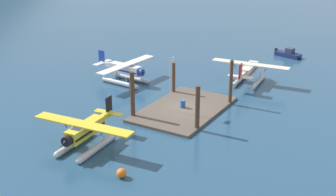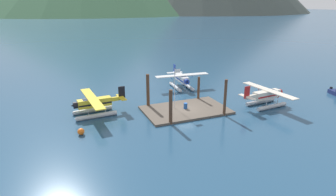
{
  "view_description": "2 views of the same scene",
  "coord_description": "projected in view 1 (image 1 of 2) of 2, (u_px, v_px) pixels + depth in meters",
  "views": [
    {
      "loc": [
        -42.61,
        -22.96,
        20.03
      ],
      "look_at": [
        -2.48,
        0.64,
        2.21
      ],
      "focal_mm": 48.63,
      "sensor_mm": 36.0,
      "label": 1
    },
    {
      "loc": [
        -17.98,
        -36.86,
        15.75
      ],
      "look_at": [
        -2.12,
        1.89,
        1.74
      ],
      "focal_mm": 30.58,
      "sensor_mm": 36.0,
      "label": 2
    }
  ],
  "objects": [
    {
      "name": "ground_plane",
      "position": [
        184.0,
        110.0,
        52.33
      ],
      "size": [
        1200.0,
        1200.0,
        0.0
      ],
      "primitive_type": "plane",
      "color": "navy"
    },
    {
      "name": "dock_platform",
      "position": [
        184.0,
        109.0,
        52.28
      ],
      "size": [
        12.72,
        7.98,
        0.3
      ],
      "primitive_type": "cube",
      "color": "brown",
      "rests_on": "ground"
    },
    {
      "name": "piling_near_left",
      "position": [
        197.0,
        109.0,
        46.4
      ],
      "size": [
        0.48,
        0.48,
        4.87
      ],
      "primitive_type": "cylinder",
      "color": "#4C3323",
      "rests_on": "ground"
    },
    {
      "name": "piling_near_right",
      "position": [
        231.0,
        83.0,
        53.12
      ],
      "size": [
        0.41,
        0.41,
        5.44
      ],
      "primitive_type": "cylinder",
      "color": "#4C3323",
      "rests_on": "ground"
    },
    {
      "name": "piling_far_left",
      "position": [
        132.0,
        95.0,
        49.37
      ],
      "size": [
        0.5,
        0.5,
        5.32
      ],
      "primitive_type": "cylinder",
      "color": "#4C3323",
      "rests_on": "ground"
    },
    {
      "name": "piling_far_right",
      "position": [
        174.0,
        78.0,
        56.73
      ],
      "size": [
        0.41,
        0.41,
        4.07
      ],
      "primitive_type": "cylinder",
      "color": "#4C3323",
      "rests_on": "ground"
    },
    {
      "name": "flagpole",
      "position": [
        171.0,
        77.0,
        50.27
      ],
      "size": [
        0.95,
        0.1,
        6.27
      ],
      "color": "silver",
      "rests_on": "dock_platform"
    },
    {
      "name": "fuel_drum",
      "position": [
        183.0,
        104.0,
        52.19
      ],
      "size": [
        0.62,
        0.62,
        0.88
      ],
      "color": "#1E4C99",
      "rests_on": "dock_platform"
    },
    {
      "name": "mooring_buoy",
      "position": [
        121.0,
        173.0,
        38.28
      ],
      "size": [
        0.85,
        0.85,
        0.85
      ],
      "primitive_type": "sphere",
      "color": "orange",
      "rests_on": "ground"
    },
    {
      "name": "seaplane_white_bow_right",
      "position": [
        125.0,
        72.0,
        60.89
      ],
      "size": [
        10.48,
        7.97,
        3.84
      ],
      "color": "#B7BABF",
      "rests_on": "ground"
    },
    {
      "name": "seaplane_cream_stbd_aft",
      "position": [
        249.0,
        72.0,
        60.68
      ],
      "size": [
        7.97,
        10.48,
        3.84
      ],
      "color": "#B7BABF",
      "rests_on": "ground"
    },
    {
      "name": "seaplane_yellow_port_fwd",
      "position": [
        85.0,
        133.0,
        42.9
      ],
      "size": [
        7.97,
        10.48,
        3.84
      ],
      "color": "#B7BABF",
      "rests_on": "ground"
    },
    {
      "name": "boat_navy_open_se",
      "position": [
        289.0,
        54.0,
        73.17
      ],
      "size": [
        2.57,
        4.77,
        1.5
      ],
      "color": "navy",
      "rests_on": "ground"
    }
  ]
}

